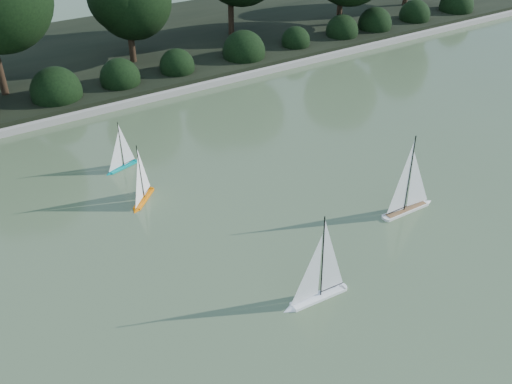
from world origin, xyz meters
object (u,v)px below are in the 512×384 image
sailboat_white_a (314,288)px  sailboat_teal (120,162)px  sailboat_white_b (411,198)px  sailboat_orange (141,193)px

sailboat_white_a → sailboat_teal: sailboat_white_a is taller
sailboat_white_a → sailboat_white_b: (3.25, 1.04, 0.02)m
sailboat_white_b → sailboat_orange: 5.52m
sailboat_white_b → sailboat_teal: size_ratio=1.53×
sailboat_white_a → sailboat_orange: size_ratio=1.28×
sailboat_white_b → sailboat_orange: (-4.49, 3.22, -0.07)m
sailboat_white_a → sailboat_teal: (-1.13, 5.77, -0.08)m
sailboat_teal → sailboat_white_b: bearing=-47.2°
sailboat_white_b → sailboat_white_a: bearing=-162.2°
sailboat_white_a → sailboat_white_b: bearing=17.8°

